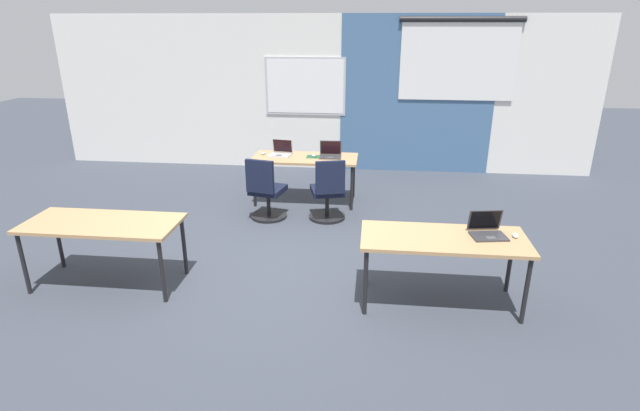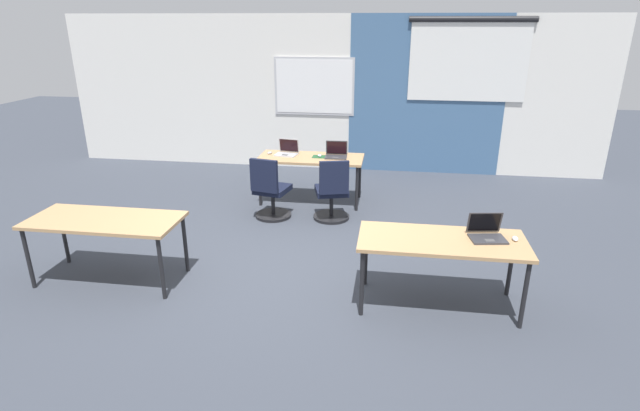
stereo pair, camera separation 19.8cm
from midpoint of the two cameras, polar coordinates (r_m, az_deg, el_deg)
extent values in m
plane|color=#383D47|center=(5.85, -3.64, -6.84)|extent=(24.00, 24.00, 0.00)
cube|color=silver|center=(9.42, 1.58, 12.73)|extent=(10.00, 0.20, 2.80)
cube|color=#42668E|center=(9.27, 12.71, 12.12)|extent=(2.74, 0.01, 2.80)
cube|color=#B7B7BC|center=(9.33, -0.06, 13.55)|extent=(1.48, 0.02, 1.04)
cube|color=white|center=(9.33, -0.06, 13.55)|extent=(1.40, 0.02, 0.96)
cube|color=white|center=(9.26, 17.31, 15.43)|extent=(2.00, 0.02, 1.31)
cylinder|color=black|center=(9.24, 17.79, 19.76)|extent=(2.10, 0.10, 0.10)
cube|color=tan|center=(5.68, -22.69, -1.59)|extent=(1.60, 0.70, 0.04)
cylinder|color=black|center=(6.00, -29.75, -5.35)|extent=(0.04, 0.04, 0.68)
cylinder|color=black|center=(5.24, -16.77, -6.98)|extent=(0.04, 0.04, 0.68)
cylinder|color=black|center=(6.43, -26.60, -3.13)|extent=(0.04, 0.04, 0.68)
cylinder|color=black|center=(5.73, -14.31, -4.29)|extent=(0.04, 0.04, 0.68)
cube|color=tan|center=(4.93, 15.00, -3.95)|extent=(1.60, 0.70, 0.04)
cylinder|color=black|center=(4.79, 6.03, -8.93)|extent=(0.04, 0.04, 0.68)
cylinder|color=black|center=(4.97, 23.56, -9.49)|extent=(0.04, 0.04, 0.68)
cylinder|color=black|center=(5.32, 6.36, -5.76)|extent=(0.04, 0.04, 0.68)
cylinder|color=black|center=(5.49, 22.08, -6.39)|extent=(0.04, 0.04, 0.68)
cube|color=tan|center=(7.62, -0.32, 5.47)|extent=(1.60, 0.70, 0.04)
cylinder|color=black|center=(7.59, -6.20, 2.45)|extent=(0.04, 0.04, 0.68)
cylinder|color=black|center=(7.36, 5.02, 1.92)|extent=(0.04, 0.04, 0.68)
cylinder|color=black|center=(8.14, -5.16, 3.75)|extent=(0.04, 0.04, 0.68)
cylinder|color=black|center=(7.93, 5.31, 3.29)|extent=(0.04, 0.04, 0.68)
cube|color=#333338|center=(5.03, 19.83, -3.66)|extent=(0.36, 0.28, 0.02)
cube|color=#4C4C4F|center=(4.98, 20.04, -3.80)|extent=(0.10, 0.07, 0.00)
cube|color=#333338|center=(5.10, 19.46, -1.84)|extent=(0.33, 0.11, 0.22)
cube|color=black|center=(5.10, 19.48, -1.85)|extent=(0.30, 0.09, 0.19)
ellipsoid|color=silver|center=(5.11, 22.59, -3.54)|extent=(0.06, 0.10, 0.03)
cube|color=#333338|center=(7.57, 2.59, 5.57)|extent=(0.34, 0.24, 0.02)
cube|color=#4C4C4F|center=(7.52, 2.56, 5.55)|extent=(0.09, 0.06, 0.00)
cube|color=#333338|center=(7.67, 2.68, 6.67)|extent=(0.33, 0.05, 0.22)
cube|color=black|center=(7.67, 2.67, 6.67)|extent=(0.30, 0.04, 0.19)
cube|color=#23512D|center=(7.62, 0.70, 5.64)|extent=(0.22, 0.19, 0.00)
ellipsoid|color=silver|center=(7.62, 0.70, 5.78)|extent=(0.08, 0.11, 0.03)
cylinder|color=black|center=(7.16, 2.10, -1.31)|extent=(0.52, 0.52, 0.04)
cylinder|color=black|center=(7.09, 2.12, 0.11)|extent=(0.06, 0.06, 0.34)
cube|color=black|center=(7.02, 2.14, 1.72)|extent=(0.54, 0.54, 0.08)
cube|color=black|center=(6.70, 2.49, 3.22)|extent=(0.40, 0.16, 0.46)
sphere|color=black|center=(7.38, 1.83, -0.62)|extent=(0.04, 0.04, 0.04)
sphere|color=black|center=(7.13, 3.95, -1.43)|extent=(0.04, 0.04, 0.04)
sphere|color=black|center=(7.07, 0.40, -1.59)|extent=(0.04, 0.04, 0.04)
cube|color=#B7B7BC|center=(7.72, -3.20, 5.86)|extent=(0.36, 0.28, 0.02)
cube|color=#4C4C4F|center=(7.67, -3.33, 5.84)|extent=(0.10, 0.07, 0.00)
cube|color=#B7B7BC|center=(7.82, -2.87, 6.93)|extent=(0.33, 0.10, 0.22)
cube|color=black|center=(7.81, -2.88, 6.93)|extent=(0.30, 0.08, 0.19)
ellipsoid|color=#B2B2B7|center=(7.82, -5.10, 6.06)|extent=(0.09, 0.11, 0.03)
cylinder|color=black|center=(7.24, -4.60, -1.10)|extent=(0.52, 0.52, 0.04)
cylinder|color=black|center=(7.17, -4.65, 0.31)|extent=(0.06, 0.06, 0.34)
cube|color=black|center=(7.10, -4.69, 1.89)|extent=(0.52, 0.52, 0.08)
cube|color=black|center=(6.81, -5.64, 3.41)|extent=(0.40, 0.14, 0.46)
sphere|color=black|center=(7.44, -3.85, -0.47)|extent=(0.04, 0.04, 0.04)
sphere|color=black|center=(7.09, -3.22, -1.53)|extent=(0.04, 0.04, 0.04)
sphere|color=black|center=(7.27, -6.43, -1.06)|extent=(0.04, 0.04, 0.04)
camera|label=1|loc=(0.10, -88.96, 0.39)|focal=27.80mm
camera|label=2|loc=(0.10, 91.04, -0.39)|focal=27.80mm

